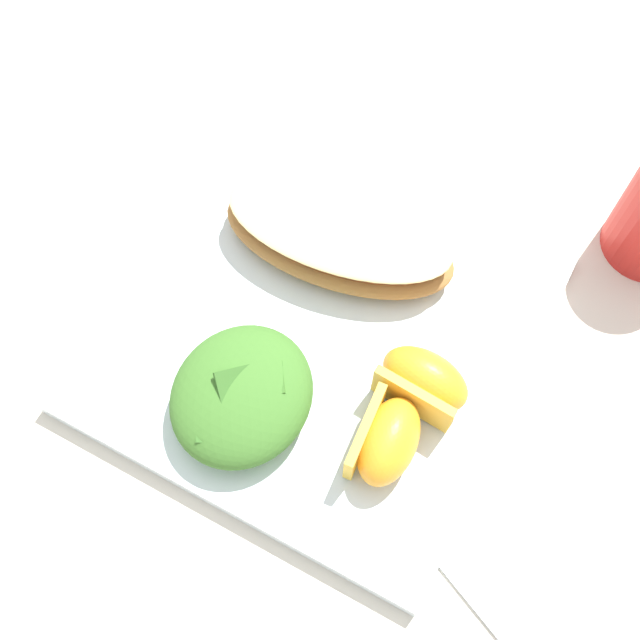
% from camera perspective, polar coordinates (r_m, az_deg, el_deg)
% --- Properties ---
extents(ground, '(3.00, 3.00, 0.00)m').
position_cam_1_polar(ground, '(0.57, 0.00, -1.09)').
color(ground, beige).
extents(white_plate, '(0.28, 0.28, 0.02)m').
position_cam_1_polar(white_plate, '(0.56, 0.00, -0.76)').
color(white_plate, silver).
rests_on(white_plate, ground).
extents(cheesy_pizza_bread, '(0.10, 0.18, 0.04)m').
position_cam_1_polar(cheesy_pizza_bread, '(0.57, 1.37, 6.05)').
color(cheesy_pizza_bread, '#A87038').
rests_on(cheesy_pizza_bread, white_plate).
extents(green_salad_pile, '(0.10, 0.09, 0.05)m').
position_cam_1_polar(green_salad_pile, '(0.52, -5.64, -5.38)').
color(green_salad_pile, '#3D7028').
rests_on(green_salad_pile, white_plate).
extents(orange_wedge_front, '(0.06, 0.04, 0.04)m').
position_cam_1_polar(orange_wedge_front, '(0.51, 4.74, -8.58)').
color(orange_wedge_front, orange).
rests_on(orange_wedge_front, white_plate).
extents(orange_wedge_middle, '(0.04, 0.06, 0.04)m').
position_cam_1_polar(orange_wedge_middle, '(0.52, 7.43, -4.39)').
color(orange_wedge_middle, orange).
rests_on(orange_wedge_middle, white_plate).
extents(metal_fork, '(0.09, 0.18, 0.01)m').
position_cam_1_polar(metal_fork, '(0.53, 9.29, -16.95)').
color(metal_fork, silver).
rests_on(metal_fork, ground).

